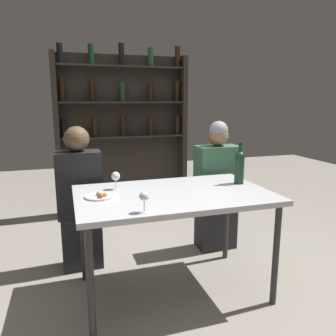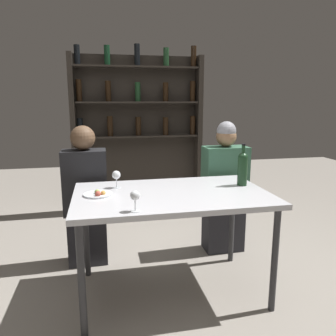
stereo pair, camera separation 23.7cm
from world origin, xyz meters
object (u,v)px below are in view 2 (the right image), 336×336
Objects in this scene: wine_glass_0 at (135,197)px; seated_person_right at (224,190)px; wine_bottle at (243,167)px; wine_glass_1 at (116,176)px; food_plate_0 at (98,194)px; seated_person_left at (86,200)px.

wine_glass_0 is 0.10× the size of seated_person_right.
wine_bottle is 0.94m from wine_glass_1.
seated_person_right is at bearing 45.61° from wine_glass_0.
seated_person_left is at bearing 101.26° from food_plate_0.
wine_bottle is 1.33m from seated_person_left.
food_plate_0 is at bearing -78.74° from seated_person_left.
wine_bottle is at bearing -23.21° from seated_person_left.
wine_bottle reaches higher than wine_glass_1.
food_plate_0 is 0.17× the size of seated_person_right.
food_plate_0 is 1.28m from seated_person_right.
food_plate_0 is 0.17× the size of seated_person_left.
seated_person_right is (1.24, 0.00, 0.01)m from seated_person_left.
wine_bottle is 0.60m from seated_person_right.
seated_person_right is at bearing 82.81° from wine_bottle.
seated_person_right is at bearing 26.42° from food_plate_0.
wine_glass_1 is at bearing 52.72° from food_plate_0.
seated_person_left is 1.24m from seated_person_right.
wine_glass_0 is at bearing -81.91° from wine_glass_1.
wine_bottle is 2.54× the size of wine_glass_0.
seated_person_left reaches higher than wine_glass_0.
wine_glass_0 is 0.44m from food_plate_0.
wine_glass_0 is 0.10× the size of seated_person_left.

